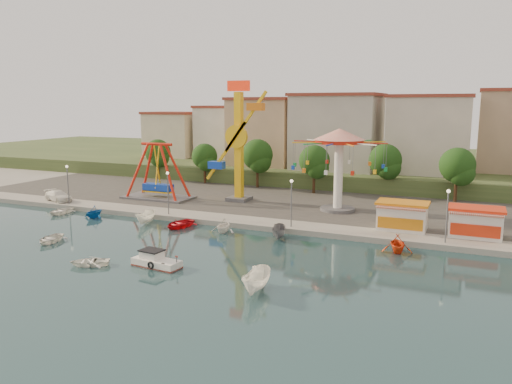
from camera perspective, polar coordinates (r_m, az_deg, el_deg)
The scene contains 36 objects.
ground at distance 47.83m, azimuth -10.53°, elevation -7.13°, with size 200.00×200.00×0.00m, color #122D33.
quay_deck at distance 103.88m, azimuth 9.00°, elevation 2.33°, with size 200.00×100.00×0.60m, color #9E998E.
asphalt_pad at distance 73.69m, azimuth 2.63°, elevation -0.44°, with size 90.00×28.00×0.01m, color #4C4944.
hill_terrace at distance 108.54m, azimuth 9.69°, elevation 3.27°, with size 200.00×60.00×3.00m, color #384C26.
pirate_ship_ride at distance 72.45m, azimuth -11.18°, elevation 2.23°, with size 10.00×5.00×8.00m.
kamikaze_tower at distance 68.75m, azimuth -1.82°, elevation 5.46°, with size 6.24×3.10×16.50m.
wave_swinger at distance 63.18m, azimuth 9.47°, elevation 4.64°, with size 11.60×11.60×10.40m.
booth_left at distance 55.79m, azimuth 16.37°, elevation -2.60°, with size 5.40×3.78×3.08m.
booth_mid at distance 55.41m, azimuth 23.80°, elevation -3.14°, with size 5.40×3.78×3.08m.
lamp_post_0 at distance 71.99m, azimuth -20.69°, elevation 0.68°, with size 0.14×0.14×5.00m, color #59595E.
lamp_post_1 at distance 61.95m, azimuth -10.01°, elevation -0.24°, with size 0.14×0.14×5.00m, color #59595E.
lamp_post_2 at distance 54.83m, azimuth 4.06°, elevation -1.43°, with size 0.14×0.14×5.00m, color #59595E.
lamp_post_3 at distance 51.84m, azimuth 20.97°, elevation -2.75°, with size 0.14×0.14×5.00m, color #59595E.
tree_0 at distance 91.34m, azimuth -11.16°, elevation 4.49°, with size 4.60×4.60×7.19m.
tree_1 at distance 85.44m, azimuth -5.90°, elevation 4.07°, with size 4.35×4.35×6.80m.
tree_2 at distance 80.52m, azimuth 0.16°, elevation 4.28°, with size 5.02×5.02×7.85m.
tree_3 at distance 75.76m, azimuth 6.68°, elevation 3.57°, with size 4.68×4.68×7.32m.
tree_4 at distance 76.40m, azimuth 14.55°, elevation 3.52°, with size 4.86×4.86×7.60m.
tree_5 at distance 73.67m, azimuth 22.02°, elevation 2.85°, with size 4.83×4.83×7.54m.
building_0 at distance 102.75m, azimuth -11.72°, elevation 7.00°, with size 9.26×9.53×11.87m, color beige.
building_1 at distance 101.04m, azimuth -4.31°, elevation 6.21°, with size 12.33×9.01×8.63m, color silver.
building_2 at distance 96.05m, azimuth 2.83°, elevation 6.81°, with size 11.95×9.28×11.23m, color tan.
building_3 at distance 89.05m, azimuth 10.45°, elevation 5.75°, with size 12.59×10.50×9.20m, color beige.
building_4 at distance 90.34m, azimuth 19.33°, elevation 5.42°, with size 10.75×9.23×9.24m, color beige.
cabin_motorboat at distance 44.68m, azimuth -11.40°, elevation -7.82°, with size 4.62×2.17×1.57m.
rowboat_a at distance 55.42m, azimuth -22.48°, elevation -4.95°, with size 2.57×3.60×0.75m, color silver.
rowboat_b at distance 46.44m, azimuth -18.50°, elevation -7.55°, with size 2.43×3.41×0.71m, color white.
skiff at distance 37.98m, azimuth 0.09°, elevation -10.17°, with size 1.65×4.39×1.69m, color white.
van at distance 74.98m, azimuth -21.65°, elevation -0.40°, with size 2.03×4.99×1.45m, color white.
moored_boat_0 at distance 69.11m, azimuth -21.44°, elevation -2.02°, with size 2.67×3.74×0.78m, color silver.
moored_boat_1 at distance 65.31m, azimuth -18.04°, elevation -2.15°, with size 2.49×2.88×1.52m, color #1460B0.
moored_boat_2 at distance 60.47m, azimuth -12.49°, elevation -2.85°, with size 1.45×3.85×1.49m, color white.
moored_boat_3 at distance 57.97m, azimuth -8.76°, elevation -3.59°, with size 3.03×4.24×0.88m, color red.
moored_boat_4 at distance 55.11m, azimuth -3.75°, elevation -3.83°, with size 2.60×3.01×1.58m, color white.
moored_boat_5 at distance 52.51m, azimuth 2.65°, elevation -4.61°, with size 1.38×3.68×1.42m, color slate.
moored_boat_7 at distance 49.59m, azimuth 15.85°, elevation -5.67°, with size 2.86×3.31×1.75m, color #E24214.
Camera 1 is at (25.99, -37.65, 13.94)m, focal length 35.00 mm.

